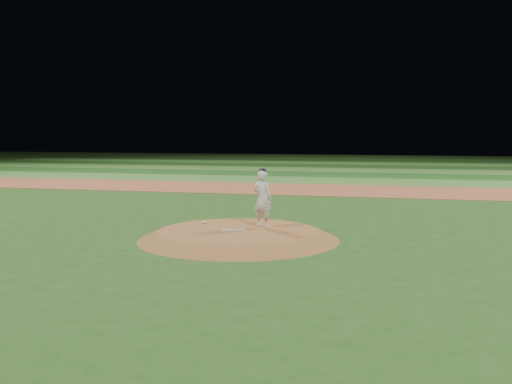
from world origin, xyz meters
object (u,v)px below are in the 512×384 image
pitchers_mound (239,235)px  pitcher_on_mound (263,198)px  pitching_rubber (234,230)px  rosin_bag (205,222)px

pitchers_mound → pitcher_on_mound: bearing=50.6°
pitchers_mound → pitching_rubber: pitching_rubber is taller
rosin_bag → pitching_rubber: bearing=-39.7°
pitchers_mound → pitcher_on_mound: (0.52, 0.64, 0.95)m
pitchers_mound → rosin_bag: 1.58m
rosin_bag → pitchers_mound: bearing=-34.8°
pitchers_mound → pitching_rubber: 0.20m
pitching_rubber → pitcher_on_mound: (0.64, 0.72, 0.81)m
pitchers_mound → pitcher_on_mound: size_ratio=3.29×
pitching_rubber → pitchers_mound: bearing=11.9°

